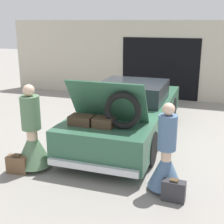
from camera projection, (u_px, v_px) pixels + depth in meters
name	position (u px, v px, depth m)	size (l,w,h in m)	color
ground_plane	(129.00, 136.00, 7.86)	(40.00, 40.00, 0.00)	gray
garage_wall_back	(161.00, 61.00, 11.28)	(12.00, 0.14, 2.80)	beige
car	(129.00, 113.00, 7.69)	(1.86, 4.93, 1.72)	#336047
person_left	(32.00, 140.00, 5.98)	(0.69, 0.69, 1.67)	beige
person_right	(166.00, 160.00, 5.20)	(0.59, 0.59, 1.54)	beige
suitcase_beside_left_person	(18.00, 164.00, 5.92)	(0.42, 0.25, 0.37)	brown
suitcase_beside_right_person	(174.00, 191.00, 4.98)	(0.38, 0.19, 0.38)	#2D2D33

